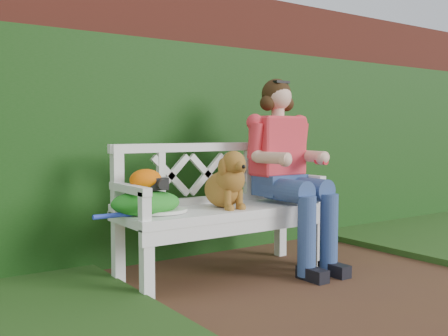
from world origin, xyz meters
TOP-DOWN VIEW (x-y plane):
  - ground at (0.00, 0.00)m, footprint 60.00×60.00m
  - brick_wall at (0.00, 1.90)m, footprint 10.00×0.30m
  - ivy_hedge at (0.00, 1.68)m, footprint 10.00×0.18m
  - garden_bench at (-0.38, 0.99)m, footprint 1.62×0.73m
  - seated_woman at (0.13, 0.97)m, footprint 0.60×0.79m
  - dog at (-0.40, 0.94)m, footprint 0.35×0.42m
  - tennis_racket at (-0.91, 0.98)m, footprint 0.71×0.43m
  - green_bag at (-0.97, 1.00)m, footprint 0.48×0.39m
  - camera_item at (-0.90, 0.97)m, footprint 0.13×0.11m
  - baseball_glove at (-0.97, 1.00)m, footprint 0.24×0.19m

SIDE VIEW (x-z plane):
  - ground at x=0.00m, z-range 0.00..0.00m
  - garden_bench at x=-0.38m, z-range 0.00..0.48m
  - tennis_racket at x=-0.91m, z-range 0.48..0.51m
  - green_bag at x=-0.97m, z-range 0.48..0.63m
  - camera_item at x=-0.90m, z-range 0.63..0.71m
  - dog at x=-0.40m, z-range 0.48..0.88m
  - seated_woman at x=0.13m, z-range 0.00..1.37m
  - baseball_glove at x=-0.97m, z-range 0.63..0.77m
  - ivy_hedge at x=0.00m, z-range 0.00..1.70m
  - brick_wall at x=0.00m, z-range 0.00..2.20m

